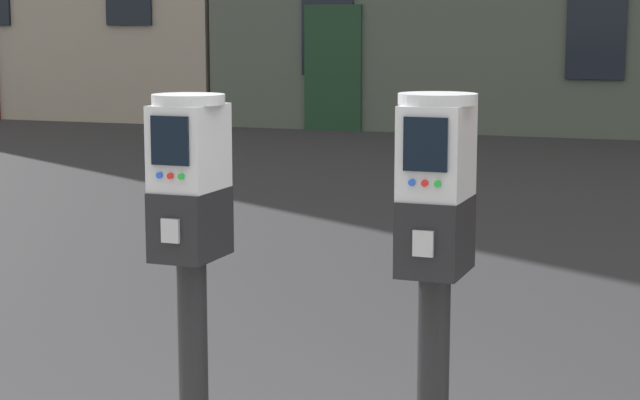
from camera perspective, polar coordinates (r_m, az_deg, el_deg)
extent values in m
cylinder|color=black|center=(3.45, -6.53, -10.23)|extent=(0.09, 0.09, 0.89)
cube|color=black|center=(3.31, -6.70, -1.22)|extent=(0.17, 0.24, 0.21)
cube|color=#A5A8AD|center=(3.20, -7.74, -1.59)|extent=(0.06, 0.01, 0.07)
cube|color=#B7BABF|center=(3.28, -6.77, 2.73)|extent=(0.17, 0.23, 0.25)
cube|color=black|center=(3.17, -7.77, 3.05)|extent=(0.12, 0.01, 0.14)
cylinder|color=blue|center=(3.20, -8.30, 1.27)|extent=(0.02, 0.01, 0.02)
cylinder|color=red|center=(3.18, -7.75, 1.24)|extent=(0.02, 0.01, 0.02)
cylinder|color=green|center=(3.16, -7.19, 1.21)|extent=(0.02, 0.01, 0.02)
cylinder|color=#B7BABF|center=(3.27, -6.82, 5.19)|extent=(0.22, 0.22, 0.03)
cube|color=black|center=(3.05, 5.99, -1.83)|extent=(0.17, 0.24, 0.21)
cube|color=#A5A8AD|center=(2.93, 5.35, -2.26)|extent=(0.06, 0.01, 0.07)
cube|color=#B7BABF|center=(3.02, 6.06, 2.51)|extent=(0.17, 0.23, 0.26)
cube|color=black|center=(2.90, 5.47, 2.88)|extent=(0.12, 0.01, 0.14)
cylinder|color=blue|center=(2.92, 4.77, 0.90)|extent=(0.02, 0.01, 0.02)
cylinder|color=red|center=(2.91, 5.43, 0.87)|extent=(0.02, 0.01, 0.02)
cylinder|color=green|center=(2.90, 6.09, 0.83)|extent=(0.02, 0.01, 0.02)
cylinder|color=#B7BABF|center=(3.00, 6.10, 5.22)|extent=(0.22, 0.22, 0.03)
cube|color=black|center=(18.63, 0.39, 8.92)|extent=(0.90, 0.06, 1.60)
cube|color=black|center=(17.65, 14.09, 8.66)|extent=(0.90, 0.06, 1.60)
cube|color=#193823|center=(18.61, 0.67, 6.84)|extent=(1.00, 0.07, 2.10)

